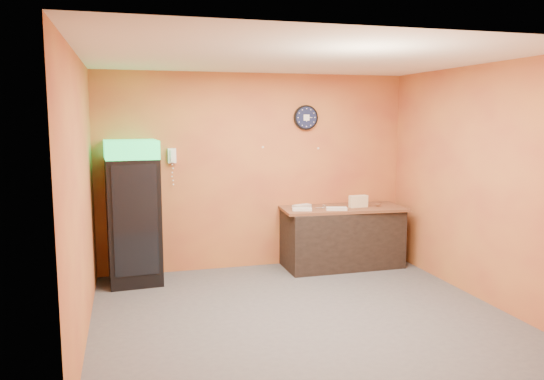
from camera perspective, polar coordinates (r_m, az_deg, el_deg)
name	(u,v)px	position (r m, az deg, el deg)	size (l,w,h in m)	color
floor	(299,313)	(6.11, 2.94, -13.07)	(4.50, 4.50, 0.00)	#47474C
back_wall	(256,171)	(7.67, -1.71, 2.02)	(4.50, 0.02, 2.80)	#CC8139
left_wall	(81,198)	(5.48, -19.86, -0.81)	(0.02, 4.00, 2.80)	#CC8139
right_wall	(478,183)	(6.81, 21.29, 0.74)	(0.02, 4.00, 2.80)	#CC8139
ceiling	(301,58)	(5.74, 3.14, 14.03)	(4.50, 4.00, 0.02)	white
beverage_cooler	(133,215)	(7.13, -14.70, -2.58)	(0.70, 0.71, 1.89)	black
prep_counter	(342,238)	(7.85, 7.54, -5.15)	(1.69, 0.75, 0.84)	black
wall_clock	(306,118)	(7.81, 3.66, 7.78)	(0.36, 0.06, 0.36)	black
wall_phone	(172,156)	(7.40, -10.71, 3.64)	(0.11, 0.10, 0.20)	white
butcher_paper	(343,208)	(7.77, 7.60, -1.97)	(1.78, 0.76, 0.04)	brown
sub_roll_stack	(358,201)	(7.76, 9.27, -1.21)	(0.28, 0.11, 0.17)	beige
wrapped_sandwich_left	(302,209)	(7.41, 3.26, -2.08)	(0.27, 0.11, 0.04)	silver
wrapped_sandwich_mid	(336,209)	(7.49, 6.95, -2.01)	(0.29, 0.11, 0.04)	silver
wrapped_sandwich_right	(302,206)	(7.68, 3.22, -1.72)	(0.28, 0.11, 0.04)	silver
kitchen_tool	(324,206)	(7.62, 5.66, -1.77)	(0.05, 0.05, 0.05)	silver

